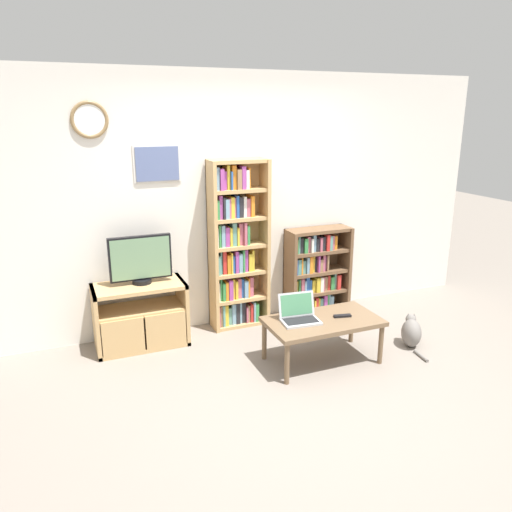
{
  "coord_description": "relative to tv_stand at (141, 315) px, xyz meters",
  "views": [
    {
      "loc": [
        -1.77,
        -3.1,
        2.2
      ],
      "look_at": [
        -0.11,
        0.93,
        0.94
      ],
      "focal_mm": 35.0,
      "sensor_mm": 36.0,
      "label": 1
    }
  ],
  "objects": [
    {
      "name": "remote_near_laptop",
      "position": [
        1.65,
        -0.96,
        0.11
      ],
      "size": [
        0.17,
        0.08,
        0.02
      ],
      "rotation": [
        0.0,
        0.0,
        4.5
      ],
      "color": "black",
      "rests_on": "coffee_table"
    },
    {
      "name": "bookshelf_tall",
      "position": [
        1.02,
        0.12,
        0.54
      ],
      "size": [
        0.6,
        0.26,
        1.75
      ],
      "color": "tan",
      "rests_on": "ground_plane"
    },
    {
      "name": "coffee_table",
      "position": [
        1.46,
        -0.95,
        0.05
      ],
      "size": [
        1.02,
        0.56,
        0.41
      ],
      "color": "brown",
      "rests_on": "ground_plane"
    },
    {
      "name": "cat",
      "position": [
        2.42,
        -1.0,
        -0.17
      ],
      "size": [
        0.29,
        0.5,
        0.31
      ],
      "rotation": [
        0.0,
        0.0,
        -0.51
      ],
      "color": "slate",
      "rests_on": "ground_plane"
    },
    {
      "name": "tv_stand",
      "position": [
        0.0,
        0.0,
        0.0
      ],
      "size": [
        0.87,
        0.44,
        0.62
      ],
      "color": "tan",
      "rests_on": "ground_plane"
    },
    {
      "name": "ground_plane",
      "position": [
        1.1,
        -1.43,
        -0.31
      ],
      "size": [
        18.0,
        18.0,
        0.0
      ],
      "primitive_type": "plane",
      "color": "gray"
    },
    {
      "name": "television",
      "position": [
        0.04,
        0.04,
        0.54
      ],
      "size": [
        0.58,
        0.18,
        0.47
      ],
      "color": "black",
      "rests_on": "tv_stand"
    },
    {
      "name": "laptop",
      "position": [
        1.25,
        -0.89,
        0.16
      ],
      "size": [
        0.36,
        0.29,
        0.24
      ],
      "rotation": [
        0.0,
        0.0,
        -0.1
      ],
      "color": "#B7BABC",
      "rests_on": "coffee_table"
    },
    {
      "name": "bookshelf_short",
      "position": [
        1.95,
        0.12,
        0.16
      ],
      "size": [
        0.72,
        0.28,
        0.97
      ],
      "color": "brown",
      "rests_on": "ground_plane"
    },
    {
      "name": "wall_back",
      "position": [
        1.09,
        0.29,
        0.99
      ],
      "size": [
        5.82,
        0.09,
        2.6
      ],
      "color": "silver",
      "rests_on": "ground_plane"
    }
  ]
}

